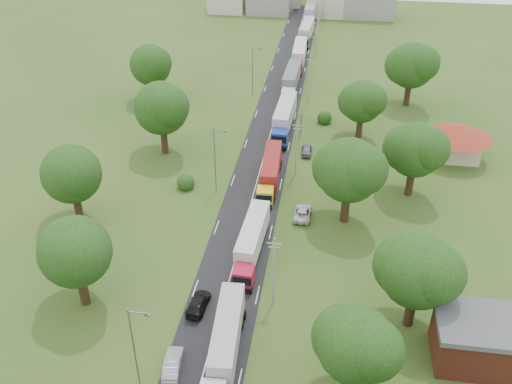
# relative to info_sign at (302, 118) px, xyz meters

# --- Properties ---
(ground) EXTENTS (260.00, 260.00, 0.00)m
(ground) POSITION_rel_info_sign_xyz_m (-5.20, -35.00, -3.00)
(ground) COLOR #2C4A18
(ground) RESTS_ON ground
(road) EXTENTS (8.00, 200.00, 0.04)m
(road) POSITION_rel_info_sign_xyz_m (-5.20, -15.00, -3.00)
(road) COLOR black
(road) RESTS_ON ground
(info_sign) EXTENTS (0.12, 3.10, 4.10)m
(info_sign) POSITION_rel_info_sign_xyz_m (0.00, 0.00, 0.00)
(info_sign) COLOR slate
(info_sign) RESTS_ON ground
(pole_1) EXTENTS (1.60, 0.24, 9.00)m
(pole_1) POSITION_rel_info_sign_xyz_m (0.30, -42.00, 1.68)
(pole_1) COLOR gray
(pole_1) RESTS_ON ground
(pole_2) EXTENTS (1.60, 0.24, 9.00)m
(pole_2) POSITION_rel_info_sign_xyz_m (0.30, -14.00, 1.68)
(pole_2) COLOR gray
(pole_2) RESTS_ON ground
(pole_3) EXTENTS (1.60, 0.24, 9.00)m
(pole_3) POSITION_rel_info_sign_xyz_m (0.30, 14.00, 1.68)
(pole_3) COLOR gray
(pole_3) RESTS_ON ground
(pole_4) EXTENTS (1.60, 0.24, 9.00)m
(pole_4) POSITION_rel_info_sign_xyz_m (0.30, 42.00, 1.68)
(pole_4) COLOR gray
(pole_4) RESTS_ON ground
(pole_5) EXTENTS (1.60, 0.24, 9.00)m
(pole_5) POSITION_rel_info_sign_xyz_m (0.30, 70.00, 1.68)
(pole_5) COLOR gray
(pole_5) RESTS_ON ground
(lamp_0) EXTENTS (2.03, 0.22, 10.00)m
(lamp_0) POSITION_rel_info_sign_xyz_m (-10.55, -55.00, 2.55)
(lamp_0) COLOR slate
(lamp_0) RESTS_ON ground
(lamp_1) EXTENTS (2.03, 0.22, 10.00)m
(lamp_1) POSITION_rel_info_sign_xyz_m (-10.55, -20.00, 2.55)
(lamp_1) COLOR slate
(lamp_1) RESTS_ON ground
(lamp_2) EXTENTS (2.03, 0.22, 10.00)m
(lamp_2) POSITION_rel_info_sign_xyz_m (-10.55, 15.00, 2.55)
(lamp_2) COLOR slate
(lamp_2) RESTS_ON ground
(tree_2) EXTENTS (8.00, 8.00, 10.10)m
(tree_2) POSITION_rel_info_sign_xyz_m (8.79, -52.86, 3.59)
(tree_2) COLOR #382616
(tree_2) RESTS_ON ground
(tree_3) EXTENTS (8.80, 8.80, 11.07)m
(tree_3) POSITION_rel_info_sign_xyz_m (14.79, -42.84, 4.22)
(tree_3) COLOR #382616
(tree_3) RESTS_ON ground
(tree_4) EXTENTS (9.60, 9.60, 12.05)m
(tree_4) POSITION_rel_info_sign_xyz_m (7.79, -24.83, 4.85)
(tree_4) COLOR #382616
(tree_4) RESTS_ON ground
(tree_5) EXTENTS (8.80, 8.80, 11.07)m
(tree_5) POSITION_rel_info_sign_xyz_m (16.79, -16.84, 4.22)
(tree_5) COLOR #382616
(tree_5) RESTS_ON ground
(tree_6) EXTENTS (8.00, 8.00, 10.10)m
(tree_6) POSITION_rel_info_sign_xyz_m (9.79, 0.14, 3.59)
(tree_6) COLOR #382616
(tree_6) RESTS_ON ground
(tree_7) EXTENTS (9.60, 9.60, 12.05)m
(tree_7) POSITION_rel_info_sign_xyz_m (18.79, 15.17, 4.85)
(tree_7) COLOR #382616
(tree_7) RESTS_ON ground
(tree_10) EXTENTS (8.80, 8.80, 11.07)m
(tree_10) POSITION_rel_info_sign_xyz_m (-20.21, -44.84, 4.22)
(tree_10) COLOR #382616
(tree_10) RESTS_ON ground
(tree_11) EXTENTS (8.80, 8.80, 11.07)m
(tree_11) POSITION_rel_info_sign_xyz_m (-27.21, -29.84, 4.22)
(tree_11) COLOR #382616
(tree_11) RESTS_ON ground
(tree_12) EXTENTS (9.60, 9.60, 12.05)m
(tree_12) POSITION_rel_info_sign_xyz_m (-21.21, -9.83, 4.85)
(tree_12) COLOR #382616
(tree_12) RESTS_ON ground
(tree_13) EXTENTS (8.80, 8.80, 11.07)m
(tree_13) POSITION_rel_info_sign_xyz_m (-29.21, 10.16, 4.22)
(tree_13) COLOR #382616
(tree_13) RESTS_ON ground
(house_brick) EXTENTS (8.60, 6.60, 5.20)m
(house_brick) POSITION_rel_info_sign_xyz_m (20.80, -47.00, -0.35)
(house_brick) COLOR maroon
(house_brick) RESTS_ON ground
(house_cream) EXTENTS (10.08, 10.08, 5.80)m
(house_cream) POSITION_rel_info_sign_xyz_m (24.80, -5.00, 0.64)
(house_cream) COLOR #BCB49C
(house_cream) RESTS_ON ground
(distant_town) EXTENTS (52.00, 8.00, 8.00)m
(distant_town) POSITION_rel_info_sign_xyz_m (-4.52, 75.00, 0.49)
(distant_town) COLOR gray
(distant_town) RESTS_ON ground
(truck_0) EXTENTS (3.11, 14.08, 3.89)m
(truck_0) POSITION_rel_info_sign_xyz_m (-3.43, -50.29, -0.94)
(truck_0) COLOR silver
(truck_0) RESTS_ON ground
(truck_1) EXTENTS (2.88, 13.84, 3.83)m
(truck_1) POSITION_rel_info_sign_xyz_m (-3.36, -33.91, -0.97)
(truck_1) COLOR #A7132F
(truck_1) RESTS_ON ground
(truck_2) EXTENTS (2.87, 13.82, 3.82)m
(truck_2) POSITION_rel_info_sign_xyz_m (-3.18, -16.86, -0.98)
(truck_2) COLOR gold
(truck_2) RESTS_ON ground
(truck_3) EXTENTS (3.08, 15.49, 4.29)m
(truck_3) POSITION_rel_info_sign_xyz_m (-3.07, 1.19, -0.73)
(truck_3) COLOR navy
(truck_3) RESTS_ON ground
(truck_4) EXTENTS (2.86, 14.73, 4.08)m
(truck_4) POSITION_rel_info_sign_xyz_m (-3.53, 18.96, -0.84)
(truck_4) COLOR silver
(truck_4) RESTS_ON ground
(truck_5) EXTENTS (2.76, 15.00, 4.16)m
(truck_5) POSITION_rel_info_sign_xyz_m (-3.23, 34.23, -0.80)
(truck_5) COLOR maroon
(truck_5) RESTS_ON ground
(truck_6) EXTENTS (3.20, 14.58, 4.03)m
(truck_6) POSITION_rel_info_sign_xyz_m (-2.91, 51.24, -0.87)
(truck_6) COLOR #235D24
(truck_6) RESTS_ON ground
(truck_7) EXTENTS (2.71, 15.41, 4.27)m
(truck_7) POSITION_rel_info_sign_xyz_m (-3.04, 69.13, -0.74)
(truck_7) COLOR #AEAEAE
(truck_7) RESTS_ON ground
(car_lane_mid) EXTENTS (2.03, 4.54, 1.45)m
(car_lane_mid) POSITION_rel_info_sign_xyz_m (-8.20, -52.43, -2.28)
(car_lane_mid) COLOR #9B9DA3
(car_lane_mid) RESTS_ON ground
(car_lane_rear) EXTENTS (2.24, 4.78, 1.35)m
(car_lane_rear) POSITION_rel_info_sign_xyz_m (-7.69, -43.96, -2.33)
(car_lane_rear) COLOR black
(car_lane_rear) RESTS_ON ground
(car_verge_near) EXTENTS (2.37, 4.93, 1.35)m
(car_verge_near) POSITION_rel_info_sign_xyz_m (2.21, -24.83, -2.33)
(car_verge_near) COLOR silver
(car_verge_near) RESTS_ON ground
(car_verge_far) EXTENTS (1.73, 4.12, 1.39)m
(car_verge_far) POSITION_rel_info_sign_xyz_m (1.50, -7.00, -2.31)
(car_verge_far) COLOR slate
(car_verge_far) RESTS_ON ground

